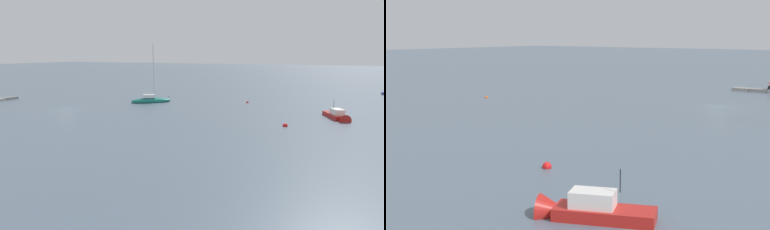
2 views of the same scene
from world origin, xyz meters
The scene contains 6 objects.
ground_plane centered at (0.00, 0.00, 0.00)m, with size 500.00×500.00×0.00m, color slate.
seawall_pier centered at (0.00, -20.97, 0.26)m, with size 11.62×1.74×0.51m.
person_seated_dark_right centered at (-0.08, -20.91, 0.76)m, with size 0.46×0.65×0.73m.
motorboat_red_near centered at (-10.79, 44.51, 0.36)m, with size 6.37×4.07×3.43m.
mooring_buoy_mid centered at (-2.53, 37.76, 0.12)m, with size 0.66×0.66×0.66m.
mooring_buoy_far centered at (31.42, 11.25, 0.08)m, with size 0.46×0.46×0.46m.
Camera 2 is at (-26.13, 65.77, 9.45)m, focal length 49.59 mm.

